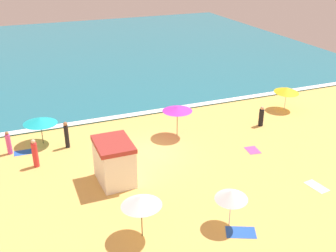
% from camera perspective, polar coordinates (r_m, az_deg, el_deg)
% --- Properties ---
extents(ground_plane, '(60.00, 60.00, 0.00)m').
position_cam_1_polar(ground_plane, '(26.78, -2.29, -3.66)').
color(ground_plane, '#EDBC60').
extents(ocean_water, '(60.00, 44.00, 0.10)m').
position_cam_1_polar(ocean_water, '(52.40, -12.90, 10.10)').
color(ocean_water, teal).
rests_on(ocean_water, ground_plane).
extents(wave_breaker_foam, '(57.00, 0.70, 0.01)m').
position_cam_1_polar(wave_breaker_foam, '(32.16, -6.10, 1.48)').
color(wave_breaker_foam, white).
rests_on(wave_breaker_foam, ocean_water).
extents(lifeguard_cabana, '(2.00, 2.71, 2.55)m').
position_cam_1_polar(lifeguard_cabana, '(23.18, -7.64, -5.04)').
color(lifeguard_cabana, white).
rests_on(lifeguard_cabana, ground_plane).
extents(beach_umbrella_0, '(2.55, 2.56, 2.28)m').
position_cam_1_polar(beach_umbrella_0, '(18.61, -3.84, -10.55)').
color(beach_umbrella_0, '#4C3823').
rests_on(beach_umbrella_0, ground_plane).
extents(beach_umbrella_1, '(2.96, 2.96, 2.25)m').
position_cam_1_polar(beach_umbrella_1, '(28.12, 1.33, 2.48)').
color(beach_umbrella_1, '#4C3823').
rests_on(beach_umbrella_1, ground_plane).
extents(beach_umbrella_2, '(2.07, 2.09, 1.99)m').
position_cam_1_polar(beach_umbrella_2, '(34.31, 16.52, 4.94)').
color(beach_umbrella_2, silver).
rests_on(beach_umbrella_2, ground_plane).
extents(beach_umbrella_3, '(2.29, 2.29, 2.03)m').
position_cam_1_polar(beach_umbrella_3, '(19.60, 8.99, -9.64)').
color(beach_umbrella_3, silver).
rests_on(beach_umbrella_3, ground_plane).
extents(beach_umbrella_4, '(3.05, 3.04, 1.96)m').
position_cam_1_polar(beach_umbrella_4, '(28.44, -17.71, 0.73)').
color(beach_umbrella_4, '#4C3823').
rests_on(beach_umbrella_4, ground_plane).
extents(beachgoer_0, '(0.48, 0.48, 1.56)m').
position_cam_1_polar(beachgoer_0, '(31.01, 13.11, 1.29)').
color(beachgoer_0, black).
rests_on(beachgoer_0, ground_plane).
extents(beachgoer_1, '(0.41, 0.41, 1.60)m').
position_cam_1_polar(beachgoer_1, '(28.17, -21.70, -2.30)').
color(beachgoer_1, '#D84CA5').
rests_on(beachgoer_1, ground_plane).
extents(beachgoer_2, '(0.41, 0.41, 1.88)m').
position_cam_1_polar(beachgoer_2, '(27.74, -14.22, -1.22)').
color(beachgoer_2, black).
rests_on(beachgoer_2, ground_plane).
extents(beachgoer_5, '(0.41, 0.41, 1.86)m').
position_cam_1_polar(beachgoer_5, '(25.97, -18.36, -3.76)').
color(beachgoer_5, red).
rests_on(beachgoer_5, ground_plane).
extents(beach_towel_0, '(0.94, 1.19, 0.01)m').
position_cam_1_polar(beach_towel_0, '(27.51, 11.93, -3.38)').
color(beach_towel_0, '#D84CA5').
rests_on(beach_towel_0, ground_plane).
extents(beach_towel_1, '(0.87, 1.43, 0.01)m').
position_cam_1_polar(beach_towel_1, '(24.66, 20.37, -8.05)').
color(beach_towel_1, white).
rests_on(beach_towel_1, ground_plane).
extents(beach_towel_2, '(1.67, 1.39, 0.01)m').
position_cam_1_polar(beach_towel_2, '(20.24, 10.30, -14.64)').
color(beach_towel_2, blue).
rests_on(beach_towel_2, ground_plane).
extents(beach_towel_3, '(1.28, 0.79, 0.01)m').
position_cam_1_polar(beach_towel_3, '(28.31, -19.78, -3.54)').
color(beach_towel_3, blue).
rests_on(beach_towel_3, ground_plane).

